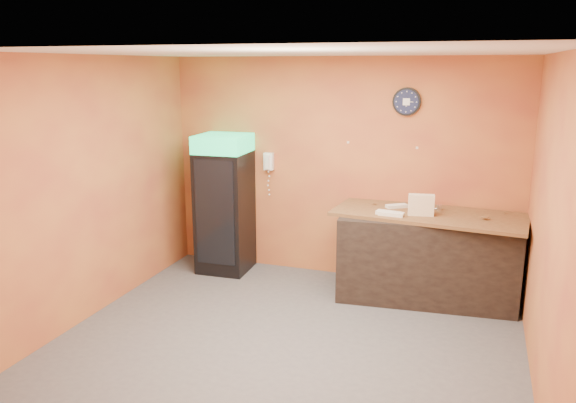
% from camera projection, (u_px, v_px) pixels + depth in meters
% --- Properties ---
extents(floor, '(4.50, 4.50, 0.00)m').
position_uv_depth(floor, '(289.00, 340.00, 5.64)').
color(floor, '#47474C').
rests_on(floor, ground).
extents(back_wall, '(4.50, 0.02, 2.80)m').
position_uv_depth(back_wall, '(340.00, 169.00, 7.14)').
color(back_wall, '#C87D38').
rests_on(back_wall, floor).
extents(left_wall, '(0.02, 4.00, 2.80)m').
position_uv_depth(left_wall, '(91.00, 189.00, 6.02)').
color(left_wall, '#C87D38').
rests_on(left_wall, floor).
extents(right_wall, '(0.02, 4.00, 2.80)m').
position_uv_depth(right_wall, '(549.00, 227.00, 4.59)').
color(right_wall, '#C87D38').
rests_on(right_wall, floor).
extents(ceiling, '(4.50, 4.00, 0.02)m').
position_uv_depth(ceiling, '(289.00, 52.00, 4.97)').
color(ceiling, white).
rests_on(ceiling, back_wall).
extents(beverage_cooler, '(0.66, 0.67, 1.82)m').
position_uv_depth(beverage_cooler, '(223.00, 206.00, 7.37)').
color(beverage_cooler, black).
rests_on(beverage_cooler, floor).
extents(prep_counter, '(2.06, 1.06, 1.00)m').
position_uv_depth(prep_counter, '(426.00, 257.00, 6.58)').
color(prep_counter, black).
rests_on(prep_counter, floor).
extents(wall_clock, '(0.33, 0.06, 0.33)m').
position_uv_depth(wall_clock, '(407.00, 102.00, 6.66)').
color(wall_clock, black).
rests_on(wall_clock, back_wall).
extents(wall_phone, '(0.12, 0.11, 0.23)m').
position_uv_depth(wall_phone, '(269.00, 161.00, 7.38)').
color(wall_phone, white).
rests_on(wall_phone, back_wall).
extents(butcher_paper, '(2.22, 1.12, 0.04)m').
position_uv_depth(butcher_paper, '(429.00, 214.00, 6.46)').
color(butcher_paper, brown).
rests_on(butcher_paper, prep_counter).
extents(sub_roll_stack, '(0.30, 0.14, 0.24)m').
position_uv_depth(sub_roll_stack, '(421.00, 205.00, 6.31)').
color(sub_roll_stack, beige).
rests_on(sub_roll_stack, butcher_paper).
extents(wrapped_sandwich_left, '(0.30, 0.16, 0.04)m').
position_uv_depth(wrapped_sandwich_left, '(389.00, 213.00, 6.36)').
color(wrapped_sandwich_left, silver).
rests_on(wrapped_sandwich_left, butcher_paper).
extents(wrapped_sandwich_mid, '(0.29, 0.13, 0.04)m').
position_uv_depth(wrapped_sandwich_mid, '(391.00, 214.00, 6.33)').
color(wrapped_sandwich_mid, silver).
rests_on(wrapped_sandwich_mid, butcher_paper).
extents(wrapped_sandwich_right, '(0.27, 0.23, 0.04)m').
position_uv_depth(wrapped_sandwich_right, '(397.00, 206.00, 6.69)').
color(wrapped_sandwich_right, silver).
rests_on(wrapped_sandwich_right, butcher_paper).
extents(kitchen_tool, '(0.06, 0.06, 0.06)m').
position_uv_depth(kitchen_tool, '(439.00, 207.00, 6.56)').
color(kitchen_tool, silver).
rests_on(kitchen_tool, butcher_paper).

